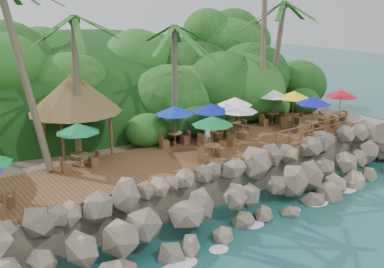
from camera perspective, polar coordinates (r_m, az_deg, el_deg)
ground at (r=23.16m, az=9.11°, el=-11.56°), size 140.00×140.00×0.00m
land_base at (r=34.89m, az=-9.88°, el=0.09°), size 32.00×25.20×2.10m
jungle_hill at (r=41.77m, az=-14.53°, el=1.07°), size 44.80×28.00×15.40m
seawall at (r=23.92m, az=5.79°, el=-7.39°), size 29.00×4.00×2.30m
terrace at (r=26.39m, az=0.00°, el=-2.50°), size 26.00×5.00×0.20m
jungle_foliage at (r=34.35m, az=-9.03°, el=-1.97°), size 44.00×16.00×12.00m
foam_line at (r=23.32m, az=8.58°, el=-11.23°), size 25.20×0.80×0.06m
palapa at (r=26.26m, az=-14.39°, el=5.00°), size 5.16×5.16×4.60m
dining_clusters at (r=26.65m, az=2.60°, el=2.47°), size 25.86×5.44×2.45m
railing at (r=29.79m, az=14.80°, el=0.62°), size 7.20×0.10×1.00m
waiter at (r=27.35m, az=1.88°, el=0.22°), size 0.61×0.40×1.65m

